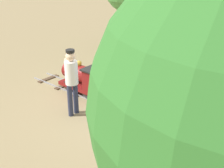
{
  "coord_description": "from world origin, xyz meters",
  "views": [
    {
      "loc": [
        -5.27,
        -4.04,
        3.59
      ],
      "look_at": [
        0.0,
        0.29,
        0.55
      ],
      "focal_mm": 47.78,
      "sensor_mm": 36.0,
      "label": 1
    }
  ],
  "objects_px": {
    "passenger_car": "(146,100)",
    "locomotive": "(86,77)",
    "conductor_person": "(72,77)",
    "park_bench": "(143,59)"
  },
  "relations": [
    {
      "from": "locomotive",
      "to": "conductor_person",
      "type": "bearing_deg",
      "value": -151.17
    },
    {
      "from": "park_bench",
      "to": "passenger_car",
      "type": "bearing_deg",
      "value": -144.61
    },
    {
      "from": "passenger_car",
      "to": "locomotive",
      "type": "bearing_deg",
      "value": 90.0
    },
    {
      "from": "passenger_car",
      "to": "park_bench",
      "type": "bearing_deg",
      "value": 35.39
    },
    {
      "from": "conductor_person",
      "to": "park_bench",
      "type": "distance_m",
      "value": 3.47
    },
    {
      "from": "locomotive",
      "to": "park_bench",
      "type": "bearing_deg",
      "value": -5.44
    },
    {
      "from": "park_bench",
      "to": "locomotive",
      "type": "bearing_deg",
      "value": 174.56
    },
    {
      "from": "conductor_person",
      "to": "park_bench",
      "type": "xyz_separation_m",
      "value": [
        3.41,
        0.33,
        -0.54
      ]
    },
    {
      "from": "park_bench",
      "to": "conductor_person",
      "type": "bearing_deg",
      "value": -174.55
    },
    {
      "from": "locomotive",
      "to": "park_bench",
      "type": "distance_m",
      "value": 2.41
    }
  ]
}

